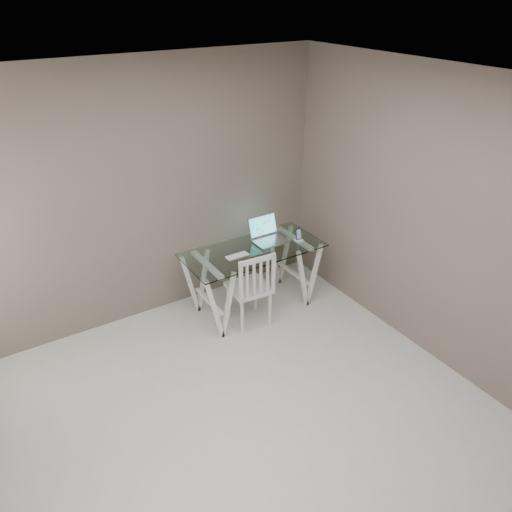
{
  "coord_description": "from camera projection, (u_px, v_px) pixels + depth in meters",
  "views": [
    {
      "loc": [
        -1.53,
        -2.3,
        3.25
      ],
      "look_at": [
        0.79,
        1.37,
        0.85
      ],
      "focal_mm": 35.0,
      "sensor_mm": 36.0,
      "label": 1
    }
  ],
  "objects": [
    {
      "name": "room",
      "position": [
        256.0,
        258.0,
        3.15
      ],
      "size": [
        4.5,
        4.52,
        2.71
      ],
      "color": "beige",
      "rests_on": "ground"
    },
    {
      "name": "laptop",
      "position": [
        267.0,
        234.0,
        5.48
      ],
      "size": [
        0.36,
        0.33,
        0.25
      ],
      "color": "#B4B4B9",
      "rests_on": "desk"
    },
    {
      "name": "desk",
      "position": [
        253.0,
        278.0,
        5.48
      ],
      "size": [
        1.5,
        0.7,
        0.75
      ],
      "color": "silver",
      "rests_on": "ground"
    },
    {
      "name": "mouse",
      "position": [
        263.0,
        259.0,
        5.08
      ],
      "size": [
        0.11,
        0.06,
        0.03
      ],
      "primitive_type": "ellipsoid",
      "color": "white",
      "rests_on": "desk"
    },
    {
      "name": "keyboard",
      "position": [
        237.0,
        256.0,
        5.17
      ],
      "size": [
        0.26,
        0.11,
        0.01
      ],
      "primitive_type": "cube",
      "color": "silver",
      "rests_on": "desk"
    },
    {
      "name": "chair",
      "position": [
        252.0,
        286.0,
        5.14
      ],
      "size": [
        0.43,
        0.43,
        0.89
      ],
      "rotation": [
        0.0,
        0.0,
        -0.08
      ],
      "color": "silver",
      "rests_on": "ground"
    },
    {
      "name": "phone_dock",
      "position": [
        299.0,
        238.0,
        5.46
      ],
      "size": [
        0.08,
        0.08,
        0.14
      ],
      "color": "white",
      "rests_on": "desk"
    }
  ]
}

